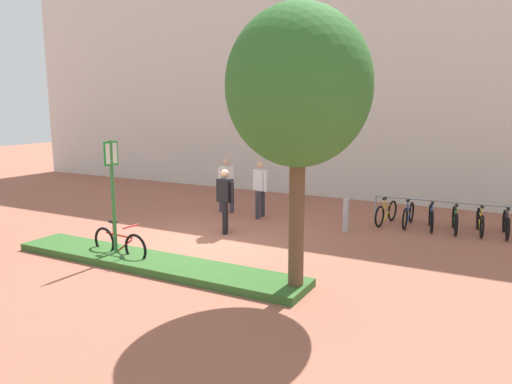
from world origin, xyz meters
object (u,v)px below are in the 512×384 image
at_px(person_casual_tan, 226,182).
at_px(bike_at_sign, 120,244).
at_px(bike_rack_cluster, 443,217).
at_px(parking_sign_post, 112,183).
at_px(tree_sidewalk, 299,88).
at_px(person_shirt_white, 260,186).
at_px(person_suited_navy, 225,197).
at_px(bollard_steel, 346,215).

bearing_deg(person_casual_tan, bike_at_sign, -85.60).
xyz_separation_m(bike_at_sign, bike_rack_cluster, (6.00, 6.09, -0.00)).
xyz_separation_m(parking_sign_post, bike_at_sign, (0.07, 0.05, -1.37)).
bearing_deg(parking_sign_post, bike_rack_cluster, 45.36).
xyz_separation_m(tree_sidewalk, bike_rack_cluster, (1.77, 6.07, -3.34)).
height_order(parking_sign_post, bike_at_sign, parking_sign_post).
distance_m(parking_sign_post, person_shirt_white, 5.23).
relative_size(tree_sidewalk, person_suited_navy, 2.96).
bearing_deg(person_suited_navy, bollard_steel, 30.06).
bearing_deg(bike_rack_cluster, bollard_steel, -147.79).
distance_m(parking_sign_post, bike_at_sign, 1.38).
height_order(bike_rack_cluster, person_suited_navy, person_suited_navy).
bearing_deg(parking_sign_post, person_casual_tan, 93.63).
bearing_deg(person_casual_tan, person_shirt_white, -8.16).
height_order(bollard_steel, person_casual_tan, person_casual_tan).
relative_size(tree_sidewalk, person_casual_tan, 2.96).
xyz_separation_m(tree_sidewalk, person_casual_tan, (-4.64, 5.19, -2.70)).
bearing_deg(person_casual_tan, parking_sign_post, -86.37).
relative_size(bike_at_sign, person_casual_tan, 0.98).
height_order(parking_sign_post, person_shirt_white, parking_sign_post).
distance_m(bike_rack_cluster, bollard_steel, 2.72).
relative_size(bike_rack_cluster, person_casual_tan, 2.19).
distance_m(bike_at_sign, bike_rack_cluster, 8.55).
relative_size(bike_at_sign, person_shirt_white, 0.98).
bearing_deg(person_suited_navy, parking_sign_post, -107.41).
distance_m(tree_sidewalk, person_shirt_white, 6.59).
xyz_separation_m(bike_rack_cluster, person_casual_tan, (-6.40, -0.88, 0.64)).
bearing_deg(person_suited_navy, person_casual_tan, 120.58).
bearing_deg(parking_sign_post, bike_at_sign, 38.28).
height_order(bollard_steel, person_shirt_white, person_shirt_white).
bearing_deg(person_shirt_white, bollard_steel, -7.79).
height_order(tree_sidewalk, person_suited_navy, tree_sidewalk).
bearing_deg(person_casual_tan, person_suited_navy, -59.42).
xyz_separation_m(bollard_steel, person_casual_tan, (-4.11, 0.57, 0.53)).
xyz_separation_m(tree_sidewalk, person_shirt_white, (-3.33, 5.00, -2.70)).
distance_m(parking_sign_post, person_casual_tan, 5.33).
bearing_deg(bike_at_sign, parking_sign_post, -141.72).
bearing_deg(bike_rack_cluster, tree_sidewalk, -106.23).
distance_m(bollard_steel, person_shirt_white, 2.88).
xyz_separation_m(bike_rack_cluster, bollard_steel, (-2.30, -1.45, 0.10)).
distance_m(parking_sign_post, bike_rack_cluster, 8.75).
distance_m(parking_sign_post, person_suited_navy, 3.30).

